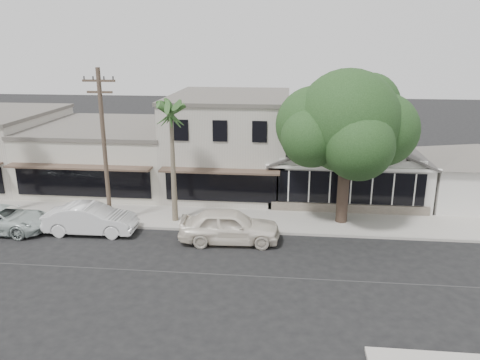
# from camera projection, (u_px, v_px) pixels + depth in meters

# --- Properties ---
(ground) EXTENTS (140.00, 140.00, 0.00)m
(ground) POSITION_uv_depth(u_px,v_px,m) (259.00, 277.00, 21.37)
(ground) COLOR black
(ground) RESTS_ON ground
(sidewalk_north) EXTENTS (90.00, 3.50, 0.15)m
(sidewalk_north) POSITION_uv_depth(u_px,v_px,m) (136.00, 216.00, 28.59)
(sidewalk_north) COLOR #9E9991
(sidewalk_north) RESTS_ON ground
(corner_shop) EXTENTS (10.40, 8.60, 5.10)m
(corner_shop) POSITION_uv_depth(u_px,v_px,m) (344.00, 158.00, 32.00)
(corner_shop) COLOR silver
(corner_shop) RESTS_ON ground
(side_cottage) EXTENTS (6.00, 6.00, 3.00)m
(side_cottage) POSITION_uv_depth(u_px,v_px,m) (472.00, 181.00, 30.57)
(side_cottage) COLOR silver
(side_cottage) RESTS_ON ground
(row_building_near) EXTENTS (8.00, 10.00, 6.50)m
(row_building_near) POSITION_uv_depth(u_px,v_px,m) (230.00, 143.00, 33.60)
(row_building_near) COLOR #BBB5A9
(row_building_near) RESTS_ON ground
(row_building_midnear) EXTENTS (10.00, 10.00, 4.20)m
(row_building_midnear) POSITION_uv_depth(u_px,v_px,m) (111.00, 156.00, 34.83)
(row_building_midnear) COLOR beige
(row_building_midnear) RESTS_ON ground
(utility_pole) EXTENTS (1.80, 0.24, 9.00)m
(utility_pole) POSITION_uv_depth(u_px,v_px,m) (104.00, 145.00, 25.85)
(utility_pole) COLOR brown
(utility_pole) RESTS_ON ground
(car_0) EXTENTS (5.45, 2.44, 1.82)m
(car_0) POSITION_uv_depth(u_px,v_px,m) (229.00, 226.00, 24.82)
(car_0) COLOR silver
(car_0) RESTS_ON ground
(car_1) EXTENTS (5.09, 1.90, 1.66)m
(car_1) POSITION_uv_depth(u_px,v_px,m) (91.00, 219.00, 25.98)
(car_1) COLOR white
(car_1) RESTS_ON ground
(car_2) EXTENTS (5.27, 2.52, 1.45)m
(car_2) POSITION_uv_depth(u_px,v_px,m) (3.00, 219.00, 26.25)
(car_2) COLOR #AFBDB8
(car_2) RESTS_ON ground
(shade_tree) EXTENTS (8.08, 7.30, 8.96)m
(shade_tree) POSITION_uv_depth(u_px,v_px,m) (346.00, 124.00, 26.10)
(shade_tree) COLOR #48362B
(shade_tree) RESTS_ON ground
(palm_east) EXTENTS (2.62, 2.62, 7.60)m
(palm_east) POSITION_uv_depth(u_px,v_px,m) (171.00, 113.00, 25.85)
(palm_east) COLOR #726651
(palm_east) RESTS_ON ground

